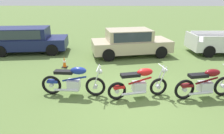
{
  "coord_description": "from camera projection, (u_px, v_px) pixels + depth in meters",
  "views": [
    {
      "loc": [
        -0.6,
        -5.92,
        3.13
      ],
      "look_at": [
        -0.78,
        0.78,
        0.71
      ],
      "focal_mm": 31.94,
      "sensor_mm": 36.0,
      "label": 1
    }
  ],
  "objects": [
    {
      "name": "motorcycle_red",
      "position": [
        139.0,
        83.0,
        6.33
      ],
      "size": [
        1.97,
        0.85,
        1.02
      ],
      "rotation": [
        0.0,
        0.0,
        0.25
      ],
      "color": "black",
      "rests_on": "ground"
    },
    {
      "name": "car_navy",
      "position": [
        26.0,
        38.0,
        11.35
      ],
      "size": [
        4.3,
        2.31,
        1.43
      ],
      "rotation": [
        0.0,
        0.0,
        0.12
      ],
      "color": "#161E4C",
      "rests_on": "ground"
    },
    {
      "name": "car_beige",
      "position": [
        130.0,
        41.0,
        10.79
      ],
      "size": [
        4.48,
        2.61,
        1.43
      ],
      "rotation": [
        0.0,
        0.0,
        0.22
      ],
      "color": "#BCAD8C",
      "rests_on": "ground"
    },
    {
      "name": "traffic_cone",
      "position": [
        64.0,
        62.0,
        9.1
      ],
      "size": [
        0.25,
        0.25,
        0.52
      ],
      "color": "#EA590F",
      "rests_on": "ground"
    },
    {
      "name": "motorcycle_maroon",
      "position": [
        206.0,
        83.0,
        6.34
      ],
      "size": [
        2.02,
        0.8,
        1.02
      ],
      "rotation": [
        0.0,
        0.0,
        0.21
      ],
      "color": "black",
      "rests_on": "ground"
    },
    {
      "name": "ground_plane",
      "position": [
        135.0,
        95.0,
        6.61
      ],
      "size": [
        120.0,
        120.0,
        0.0
      ],
      "primitive_type": "plane",
      "color": "#567038"
    },
    {
      "name": "motorcycle_blue",
      "position": [
        74.0,
        81.0,
        6.48
      ],
      "size": [
        2.13,
        0.64,
        1.02
      ],
      "rotation": [
        0.0,
        0.0,
        -0.05
      ],
      "color": "black",
      "rests_on": "ground"
    }
  ]
}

